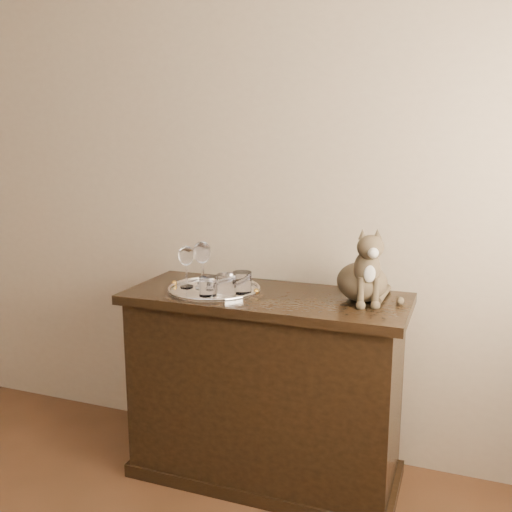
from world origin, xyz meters
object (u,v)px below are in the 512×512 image
at_px(sideboard, 265,387).
at_px(tumbler_c, 242,283).
at_px(cat, 363,263).
at_px(tumbler_a, 226,285).
at_px(wine_glass_a, 203,264).
at_px(tray, 214,290).
at_px(wine_glass_d, 202,264).
at_px(wine_glass_c, 186,266).
at_px(tumbler_b, 208,286).

relative_size(sideboard, tumbler_c, 13.17).
height_order(sideboard, cat, cat).
relative_size(tumbler_a, tumbler_c, 1.00).
relative_size(wine_glass_a, tumbler_a, 1.96).
bearing_deg(wine_glass_a, cat, 0.17).
height_order(tray, tumbler_c, tumbler_c).
distance_m(sideboard, wine_glass_a, 0.61).
relative_size(sideboard, tray, 3.00).
bearing_deg(tumbler_a, wine_glass_a, 138.85).
height_order(tray, cat, cat).
height_order(sideboard, wine_glass_a, wine_glass_a).
height_order(wine_glass_a, wine_glass_d, wine_glass_d).
bearing_deg(tray, tumbler_c, -5.65).
height_order(wine_glass_c, tumbler_a, wine_glass_c).
xyz_separation_m(wine_glass_d, cat, (0.68, 0.07, 0.04)).
bearing_deg(wine_glass_c, sideboard, 5.91).
height_order(tumbler_c, cat, cat).
bearing_deg(tumbler_b, tumbler_c, 37.28).
distance_m(wine_glass_a, tumbler_a, 0.25).
relative_size(wine_glass_d, tumbler_b, 2.55).
relative_size(sideboard, tumbler_a, 13.12).
bearing_deg(cat, tumbler_b, 174.02).
distance_m(tray, tumbler_b, 0.11).
distance_m(wine_glass_d, cat, 0.69).
relative_size(wine_glass_c, wine_glass_d, 0.90).
bearing_deg(tumbler_b, wine_glass_a, 120.63).
bearing_deg(wine_glass_d, tray, -9.11).
distance_m(wine_glass_c, tumbler_a, 0.24).
bearing_deg(tumbler_b, sideboard, 32.56).
bearing_deg(sideboard, tumbler_a, -141.09).
bearing_deg(tray, wine_glass_a, 138.12).
bearing_deg(sideboard, cat, 7.78).
bearing_deg(wine_glass_d, tumbler_a, -30.08).
distance_m(wine_glass_a, wine_glass_c, 0.10).
relative_size(tray, tumbler_b, 4.94).
bearing_deg(tumbler_c, cat, 11.34).
bearing_deg(tumbler_c, wine_glass_a, 157.24).
bearing_deg(tumbler_b, wine_glass_d, 124.72).
xyz_separation_m(sideboard, wine_glass_a, (-0.32, 0.05, 0.52)).
bearing_deg(wine_glass_a, tumbler_c, -22.76).
height_order(wine_glass_d, tumbler_c, wine_glass_d).
bearing_deg(cat, wine_glass_d, 163.03).
xyz_separation_m(sideboard, wine_glass_d, (-0.29, -0.02, 0.54)).
bearing_deg(tumbler_b, tumbler_a, 18.37).
xyz_separation_m(wine_glass_a, tumbler_a, (0.18, -0.16, -0.04)).
distance_m(tumbler_a, tumbler_c, 0.08).
distance_m(tray, tumbler_a, 0.13).
bearing_deg(sideboard, wine_glass_a, 170.73).
xyz_separation_m(tumbler_b, tumbler_c, (0.12, 0.09, 0.01)).
distance_m(tray, wine_glass_c, 0.16).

